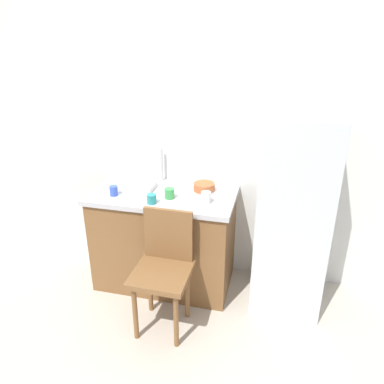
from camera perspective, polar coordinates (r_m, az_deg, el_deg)
name	(u,v)px	position (r m, az deg, el deg)	size (l,w,h in m)	color
ground_plane	(161,335)	(2.88, -4.82, -21.28)	(8.00, 8.00, 0.00)	#BCB2A3
back_wall	(193,122)	(3.09, 0.22, 10.76)	(4.80, 0.10, 2.70)	silver
cabinet_base	(165,240)	(3.17, -4.22, -7.44)	(1.12, 0.60, 0.81)	brown
countertop	(163,195)	(2.97, -4.46, -0.41)	(1.16, 0.64, 0.04)	#B7B7BC
faucet	(162,164)	(3.16, -4.75, 4.28)	(0.02, 0.02, 0.29)	#B7B7BC
refrigerator	(292,214)	(2.88, 15.33, -3.33)	(0.52, 0.58, 1.53)	silver
chair	(164,266)	(2.68, -4.40, -11.40)	(0.40, 0.40, 0.89)	brown
dish_tray	(138,186)	(3.06, -8.46, 1.01)	(0.28, 0.20, 0.05)	white
terracotta_bowl	(204,187)	(2.98, 1.90, 0.81)	(0.17, 0.17, 0.06)	#B25B33
cup_blue	(114,191)	(2.95, -12.07, 0.20)	(0.06, 0.06, 0.08)	blue
cup_white	(206,197)	(2.76, 2.19, -0.86)	(0.07, 0.07, 0.09)	white
cup_teal	(152,199)	(2.77, -6.29, -1.07)	(0.07, 0.07, 0.07)	teal
cup_green	(170,193)	(2.84, -3.51, -0.21)	(0.08, 0.08, 0.08)	green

